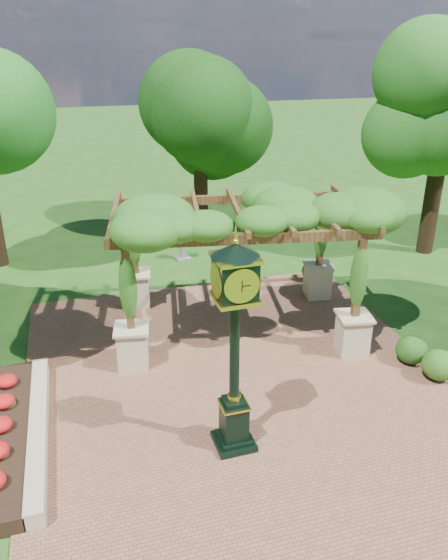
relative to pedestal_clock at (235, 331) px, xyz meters
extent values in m
plane|color=#1E4714|center=(0.74, 0.85, -2.69)|extent=(120.00, 120.00, 0.00)
cube|color=brown|center=(0.74, 1.85, -2.67)|extent=(10.00, 12.00, 0.04)
cube|color=#C6B793|center=(-3.86, 1.35, -2.49)|extent=(0.35, 5.00, 0.40)
cube|color=black|center=(0.00, 0.00, -2.59)|extent=(0.81, 0.81, 0.12)
cube|color=black|center=(0.00, 0.00, -2.06)|extent=(0.51, 0.51, 0.88)
cube|color=gold|center=(0.00, 0.00, -1.66)|extent=(0.57, 0.57, 0.04)
cylinder|color=black|center=(0.00, 0.00, -0.39)|extent=(0.20, 0.20, 2.26)
cube|color=black|center=(0.00, 0.00, 1.09)|extent=(0.71, 0.71, 0.69)
cylinder|color=white|center=(0.01, -0.35, 1.09)|extent=(0.59, 0.05, 0.59)
cone|color=black|center=(0.00, 0.00, 1.63)|extent=(0.91, 0.91, 0.25)
sphere|color=gold|center=(0.00, 0.00, 1.77)|extent=(0.14, 0.14, 0.14)
cube|color=beige|center=(-1.60, 3.54, -2.13)|extent=(0.85, 0.85, 1.03)
cube|color=brown|center=(-1.60, 3.54, -0.50)|extent=(0.21, 0.21, 2.11)
cube|color=beige|center=(4.04, 2.61, -2.13)|extent=(0.85, 0.85, 1.03)
cube|color=brown|center=(4.04, 2.61, -0.50)|extent=(0.21, 0.21, 2.11)
cube|color=beige|center=(-1.04, 6.92, -2.13)|extent=(0.85, 0.85, 1.03)
cube|color=brown|center=(-1.04, 6.92, -0.50)|extent=(0.21, 0.21, 2.11)
cube|color=beige|center=(4.60, 5.99, -2.13)|extent=(0.85, 0.85, 1.03)
cube|color=brown|center=(4.60, 5.99, -0.50)|extent=(0.21, 0.21, 2.11)
cube|color=brown|center=(1.22, 3.07, 0.64)|extent=(6.56, 1.24, 0.25)
cube|color=brown|center=(1.78, 6.45, 0.64)|extent=(6.56, 1.24, 0.25)
ellipsoid|color=#285D1A|center=(1.50, 4.76, 0.95)|extent=(7.21, 5.14, 1.14)
cube|color=gray|center=(1.10, 10.34, -2.64)|extent=(0.59, 0.59, 0.09)
cylinder|color=gray|center=(1.10, 10.34, -2.22)|extent=(0.30, 0.30, 0.84)
cylinder|color=gray|center=(1.10, 10.34, -1.78)|extent=(0.56, 0.56, 0.05)
ellipsoid|color=#2B5919|center=(5.48, 0.90, -2.28)|extent=(0.92, 0.92, 0.74)
ellipsoid|color=#1E4B15|center=(5.26, 1.73, -2.29)|extent=(0.96, 0.96, 0.72)
ellipsoid|color=#32651D|center=(4.98, 7.17, -2.30)|extent=(1.01, 1.01, 0.69)
cylinder|color=#342015|center=(2.76, 14.18, -1.41)|extent=(0.60, 0.60, 2.56)
ellipsoid|color=#13390E|center=(2.76, 14.18, 1.89)|extent=(3.92, 3.92, 4.04)
cylinder|color=black|center=(10.35, 8.57, -1.14)|extent=(0.62, 0.62, 3.10)
ellipsoid|color=#235E1A|center=(10.35, 8.57, 2.86)|extent=(3.75, 3.75, 4.89)
camera|label=1|loc=(-2.60, -8.47, 5.03)|focal=35.00mm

